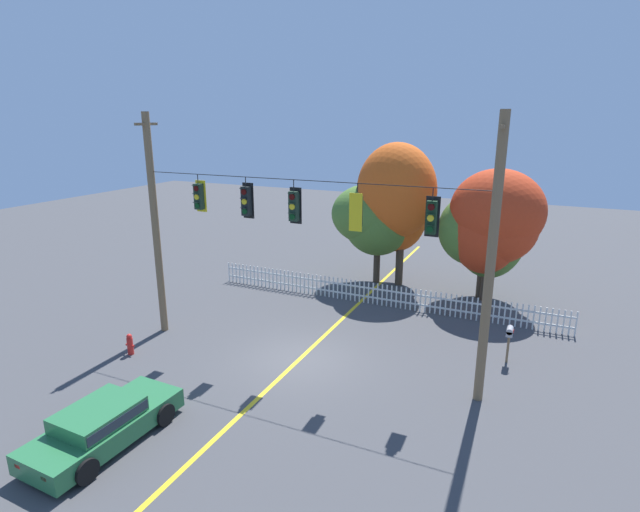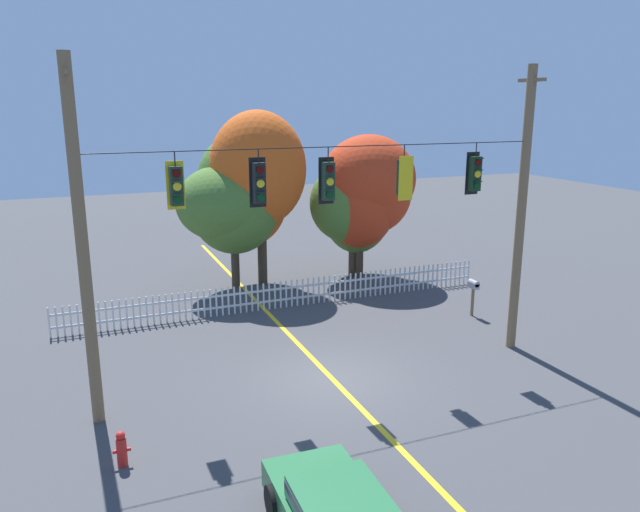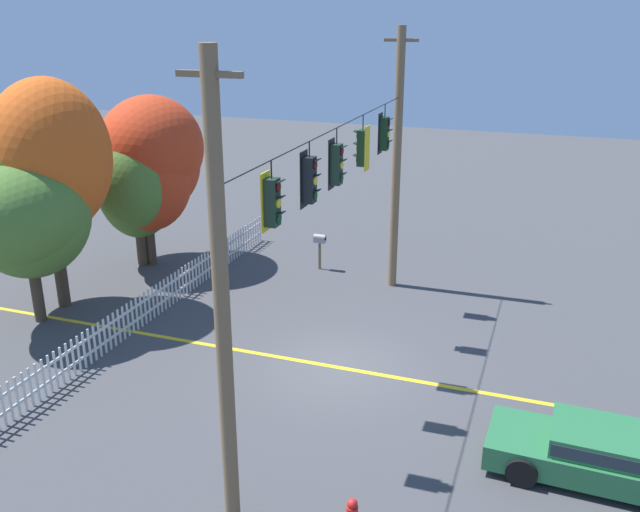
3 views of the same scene
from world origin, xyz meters
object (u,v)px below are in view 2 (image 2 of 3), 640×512
object	(u,v)px
fire_hydrant	(122,449)
traffic_signal_eastbound_side	(176,186)
autumn_oak_far_east	(354,201)
autumn_maple_mid	(254,184)
roadside_mailbox	(473,287)
traffic_signal_northbound_primary	(259,183)
autumn_maple_far_west	(366,190)
traffic_signal_northbound_secondary	(328,181)
traffic_signal_southbound_primary	(475,174)
traffic_signal_westbound_side	(404,178)
autumn_maple_near_fence	(234,197)

from	to	relation	value
fire_hydrant	traffic_signal_eastbound_side	bearing A→B (deg)	50.90
autumn_oak_far_east	fire_hydrant	size ratio (longest dim) A/B	7.10
autumn_maple_mid	autumn_oak_far_east	world-z (taller)	autumn_maple_mid
autumn_oak_far_east	roadside_mailbox	world-z (taller)	autumn_oak_far_east
roadside_mailbox	traffic_signal_eastbound_side	bearing A→B (deg)	-165.05
traffic_signal_northbound_primary	autumn_maple_far_west	distance (m)	11.74
traffic_signal_northbound_secondary	autumn_oak_far_east	world-z (taller)	traffic_signal_northbound_secondary
traffic_signal_northbound_secondary	roadside_mailbox	bearing A→B (deg)	22.60
traffic_signal_southbound_primary	autumn_oak_far_east	xyz separation A→B (m)	(0.56, 9.32, -2.21)
traffic_signal_westbound_side	autumn_oak_far_east	bearing A→B (deg)	72.69
autumn_oak_far_east	autumn_maple_far_west	xyz separation A→B (m)	(0.41, -0.41, 0.54)
traffic_signal_westbound_side	autumn_maple_near_fence	bearing A→B (deg)	103.69
autumn_oak_far_east	autumn_maple_near_fence	bearing A→B (deg)	176.75
traffic_signal_northbound_secondary	roadside_mailbox	world-z (taller)	traffic_signal_northbound_secondary
traffic_signal_eastbound_side	fire_hydrant	xyz separation A→B (m)	(-1.83, -2.25, -5.29)
traffic_signal_westbound_side	roadside_mailbox	bearing A→B (deg)	31.70
autumn_maple_far_west	fire_hydrant	distance (m)	16.29
traffic_signal_northbound_secondary	autumn_maple_mid	size ratio (longest dim) A/B	0.20
traffic_signal_eastbound_side	autumn_oak_far_east	bearing A→B (deg)	45.77
traffic_signal_eastbound_side	fire_hydrant	size ratio (longest dim) A/B	1.71
autumn_oak_far_east	autumn_maple_mid	bearing A→B (deg)	176.84
traffic_signal_eastbound_side	autumn_maple_near_fence	distance (m)	10.51
traffic_signal_northbound_primary	roadside_mailbox	size ratio (longest dim) A/B	1.08
traffic_signal_northbound_secondary	autumn_maple_far_west	distance (m)	10.65
traffic_signal_eastbound_side	autumn_maple_far_west	distance (m)	13.14
traffic_signal_eastbound_side	traffic_signal_southbound_primary	size ratio (longest dim) A/B	0.93
traffic_signal_northbound_secondary	autumn_maple_near_fence	bearing A→B (deg)	90.60
traffic_signal_northbound_primary	traffic_signal_northbound_secondary	world-z (taller)	same
autumn_maple_near_fence	fire_hydrant	size ratio (longest dim) A/B	7.87
traffic_signal_southbound_primary	autumn_maple_mid	bearing A→B (deg)	111.87
autumn_maple_near_fence	roadside_mailbox	distance (m)	10.15
traffic_signal_southbound_primary	roadside_mailbox	xyz separation A→B (m)	(2.39, 2.91, -4.51)
traffic_signal_northbound_primary	autumn_oak_far_east	size ratio (longest dim) A/B	0.25
traffic_signal_westbound_side	autumn_maple_mid	xyz separation A→B (m)	(-1.49, 9.59, -1.24)
traffic_signal_westbound_side	autumn_maple_far_west	distance (m)	9.68
traffic_signal_northbound_primary	autumn_maple_far_west	world-z (taller)	traffic_signal_northbound_primary
autumn_maple_mid	fire_hydrant	bearing A→B (deg)	-118.83
autumn_maple_mid	autumn_maple_near_fence	bearing A→B (deg)	176.32
autumn_maple_mid	fire_hydrant	distance (m)	14.06
traffic_signal_northbound_primary	autumn_oak_far_east	world-z (taller)	traffic_signal_northbound_primary
autumn_maple_far_west	roadside_mailbox	world-z (taller)	autumn_maple_far_west
traffic_signal_northbound_primary	autumn_maple_near_fence	size ratio (longest dim) A/B	0.23
roadside_mailbox	autumn_maple_mid	bearing A→B (deg)	133.12
autumn_maple_near_fence	autumn_oak_far_east	size ratio (longest dim) A/B	1.11
traffic_signal_westbound_side	traffic_signal_southbound_primary	xyz separation A→B (m)	(2.35, 0.02, 0.01)
autumn_maple_near_fence	fire_hydrant	distance (m)	13.60
autumn_maple_near_fence	autumn_maple_far_west	bearing A→B (deg)	-7.11
autumn_maple_near_fence	roadside_mailbox	xyz separation A→B (m)	(7.09, -6.71, -2.77)
autumn_maple_mid	fire_hydrant	world-z (taller)	autumn_maple_mid
traffic_signal_northbound_primary	autumn_maple_mid	xyz separation A→B (m)	(2.63, 9.57, -1.29)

